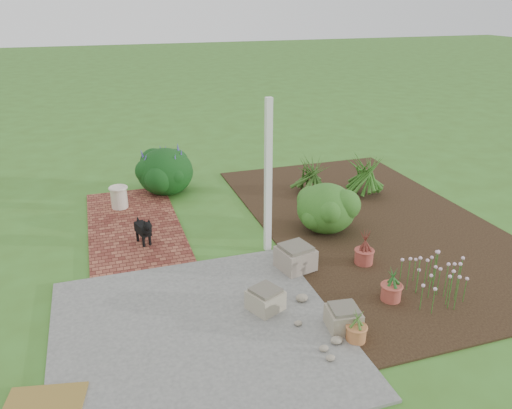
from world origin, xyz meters
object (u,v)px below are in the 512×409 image
object	(u,v)px
stone_trough_near	(343,319)
black_dog	(144,229)
cream_ceramic_urn	(119,198)
evergreen_shrub	(326,207)

from	to	relation	value
stone_trough_near	black_dog	bearing A→B (deg)	124.06
stone_trough_near	black_dog	distance (m)	3.72
stone_trough_near	cream_ceramic_urn	distance (m)	5.36
cream_ceramic_urn	stone_trough_near	bearing A→B (deg)	-63.84
cream_ceramic_urn	black_dog	bearing A→B (deg)	-80.73
cream_ceramic_urn	evergreen_shrub	world-z (taller)	evergreen_shrub
black_dog	evergreen_shrub	size ratio (longest dim) A/B	0.52
evergreen_shrub	black_dog	bearing A→B (deg)	172.40
black_dog	cream_ceramic_urn	xyz separation A→B (m)	(-0.28, 1.73, -0.07)
stone_trough_near	evergreen_shrub	world-z (taller)	evergreen_shrub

